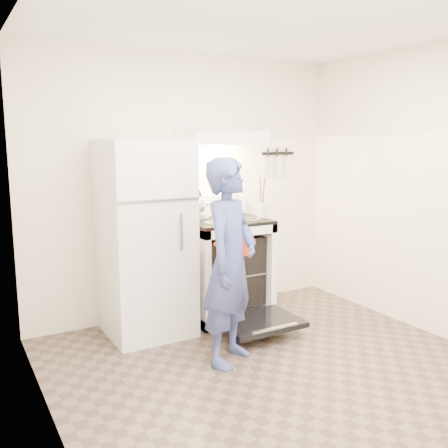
{
  "coord_description": "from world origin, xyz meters",
  "views": [
    {
      "loc": [
        -2.07,
        -2.58,
        1.71
      ],
      "look_at": [
        -0.05,
        1.0,
        1.0
      ],
      "focal_mm": 40.0,
      "sensor_mm": 36.0,
      "label": 1
    }
  ],
  "objects_px": {
    "refrigerator": "(145,238)",
    "stove_body": "(225,269)",
    "person": "(230,262)",
    "dutch_oven": "(235,245)",
    "tea_kettle": "(195,204)"
  },
  "relations": [
    {
      "from": "refrigerator",
      "to": "stove_body",
      "type": "xyz_separation_m",
      "value": [
        0.81,
        0.02,
        -0.39
      ]
    },
    {
      "from": "person",
      "to": "dutch_oven",
      "type": "distance_m",
      "value": 0.39
    },
    {
      "from": "tea_kettle",
      "to": "person",
      "type": "bearing_deg",
      "value": -100.57
    },
    {
      "from": "refrigerator",
      "to": "tea_kettle",
      "type": "xyz_separation_m",
      "value": [
        0.53,
        0.1,
        0.25
      ]
    },
    {
      "from": "stove_body",
      "to": "dutch_oven",
      "type": "bearing_deg",
      "value": -112.06
    },
    {
      "from": "refrigerator",
      "to": "dutch_oven",
      "type": "height_order",
      "value": "refrigerator"
    },
    {
      "from": "refrigerator",
      "to": "tea_kettle",
      "type": "height_order",
      "value": "refrigerator"
    },
    {
      "from": "tea_kettle",
      "to": "person",
      "type": "relative_size",
      "value": 0.19
    },
    {
      "from": "stove_body",
      "to": "tea_kettle",
      "type": "height_order",
      "value": "tea_kettle"
    },
    {
      "from": "person",
      "to": "stove_body",
      "type": "bearing_deg",
      "value": 26.65
    },
    {
      "from": "refrigerator",
      "to": "dutch_oven",
      "type": "distance_m",
      "value": 0.8
    },
    {
      "from": "person",
      "to": "tea_kettle",
      "type": "bearing_deg",
      "value": 43.49
    },
    {
      "from": "refrigerator",
      "to": "person",
      "type": "bearing_deg",
      "value": -68.31
    },
    {
      "from": "refrigerator",
      "to": "stove_body",
      "type": "height_order",
      "value": "refrigerator"
    },
    {
      "from": "refrigerator",
      "to": "person",
      "type": "relative_size",
      "value": 1.08
    }
  ]
}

